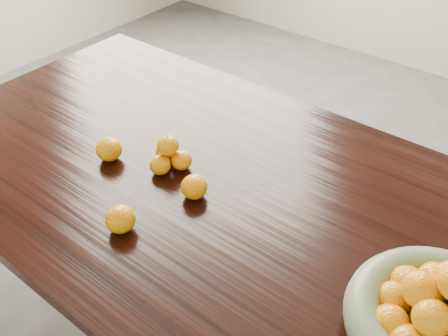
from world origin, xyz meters
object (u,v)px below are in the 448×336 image
Objects in this scene: orange_pyramid at (169,155)px; loose_orange_0 at (109,149)px; dining_table at (238,218)px; fruit_bowl at (443,321)px.

orange_pyramid reaches higher than loose_orange_0.
dining_table is 5.48× the size of fruit_bowl.
loose_orange_0 reaches higher than dining_table.
fruit_bowl is 5.02× the size of loose_orange_0.
fruit_bowl reaches higher than dining_table.
loose_orange_0 is (-0.92, -0.01, -0.02)m from fruit_bowl.
fruit_bowl is (0.55, -0.10, 0.14)m from dining_table.
loose_orange_0 is at bearing -153.53° from orange_pyramid.
fruit_bowl is 0.77m from orange_pyramid.
orange_pyramid is at bearing -172.46° from dining_table.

